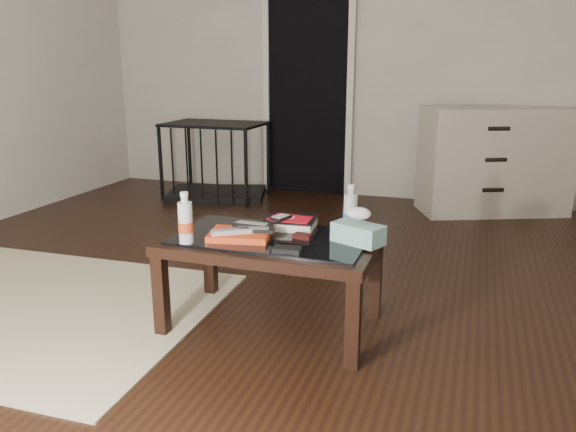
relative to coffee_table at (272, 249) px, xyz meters
name	(u,v)px	position (x,y,z in m)	size (l,w,h in m)	color
ground	(251,286)	(-0.30, 0.43, -0.40)	(5.00, 5.00, 0.00)	black
doorway	(308,88)	(-0.70, 2.90, 0.63)	(0.90, 0.08, 2.07)	black
coffee_table	(272,249)	(0.00, 0.00, 0.00)	(1.00, 0.60, 0.46)	black
rug	(20,306)	(-1.35, -0.23, -0.39)	(2.00, 1.50, 0.01)	#C1B995
dresser	(494,161)	(1.04, 2.66, 0.05)	(1.30, 0.93, 0.90)	beige
pet_crate	(216,173)	(-1.46, 2.41, -0.17)	(1.03, 0.83, 0.71)	black
magazines	(240,235)	(-0.13, -0.07, 0.08)	(0.28, 0.21, 0.03)	red
remote_silver	(233,231)	(-0.15, -0.11, 0.11)	(0.20, 0.05, 0.02)	#A1A1A6
remote_black_front	(253,230)	(-0.07, -0.05, 0.11)	(0.20, 0.05, 0.02)	black
remote_black_back	(252,225)	(-0.11, 0.02, 0.11)	(0.20, 0.05, 0.02)	black
textbook	(290,223)	(0.04, 0.17, 0.09)	(0.25, 0.20, 0.05)	black
dvd_mailers	(289,218)	(0.03, 0.17, 0.11)	(0.19, 0.14, 0.01)	red
ipod	(281,217)	(0.00, 0.13, 0.12)	(0.06, 0.10, 0.02)	black
flip_phone	(303,236)	(0.15, 0.01, 0.08)	(0.09, 0.05, 0.02)	black
wallet	(287,249)	(0.14, -0.19, 0.07)	(0.12, 0.07, 0.02)	black
water_bottle_left	(185,218)	(-0.33, -0.22, 0.18)	(0.07, 0.07, 0.24)	silver
water_bottle_right	(351,209)	(0.34, 0.18, 0.18)	(0.07, 0.07, 0.24)	#B7BCC2
tissue_box	(358,233)	(0.41, 0.03, 0.11)	(0.23, 0.12, 0.09)	teal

